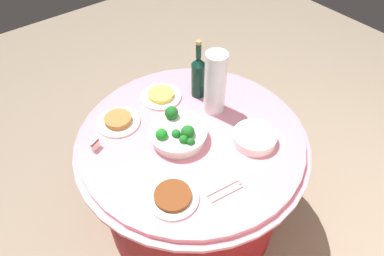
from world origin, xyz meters
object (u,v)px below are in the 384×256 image
at_px(decorative_fruit_vase, 215,86).
at_px(serving_tongs, 226,190).
at_px(broccoli_bowl, 178,133).
at_px(food_plate_peanuts, 118,121).
at_px(label_placard_front, 95,144).
at_px(food_plate_fried_egg, 161,96).
at_px(food_plate_stir_fry, 173,197).
at_px(plate_stack, 254,138).
at_px(wine_bottle, 198,76).

bearing_deg(decorative_fruit_vase, serving_tongs, 55.23).
height_order(broccoli_bowl, food_plate_peanuts, broccoli_bowl).
bearing_deg(decorative_fruit_vase, broccoli_bowl, 12.23).
bearing_deg(food_plate_peanuts, label_placard_front, 27.46).
relative_size(serving_tongs, food_plate_fried_egg, 0.76).
distance_m(food_plate_fried_egg, food_plate_stir_fry, 0.65).
relative_size(decorative_fruit_vase, food_plate_stir_fry, 1.55).
distance_m(plate_stack, food_plate_peanuts, 0.68).
bearing_deg(label_placard_front, food_plate_fried_egg, -165.48).
relative_size(decorative_fruit_vase, serving_tongs, 2.02).
distance_m(plate_stack, food_plate_fried_egg, 0.57).
bearing_deg(serving_tongs, broccoli_bowl, -92.59).
bearing_deg(broccoli_bowl, food_plate_fried_egg, -109.87).
xyz_separation_m(broccoli_bowl, plate_stack, (-0.28, 0.24, -0.02)).
bearing_deg(food_plate_stir_fry, food_plate_peanuts, -94.81).
xyz_separation_m(plate_stack, wine_bottle, (-0.01, -0.44, 0.10)).
height_order(food_plate_fried_egg, label_placard_front, label_placard_front).
height_order(wine_bottle, food_plate_stir_fry, wine_bottle).
height_order(plate_stack, label_placard_front, label_placard_front).
bearing_deg(broccoli_bowl, label_placard_front, -28.88).
distance_m(serving_tongs, food_plate_fried_egg, 0.68).
height_order(broccoli_bowl, decorative_fruit_vase, decorative_fruit_vase).
xyz_separation_m(food_plate_fried_egg, label_placard_front, (0.45, 0.12, 0.02)).
xyz_separation_m(food_plate_fried_egg, food_plate_stir_fry, (0.33, 0.56, -0.00)).
bearing_deg(wine_bottle, label_placard_front, 1.29).
bearing_deg(plate_stack, food_plate_peanuts, -48.62).
relative_size(wine_bottle, food_plate_peanuts, 1.53).
height_order(broccoli_bowl, serving_tongs, broccoli_bowl).
bearing_deg(plate_stack, wine_bottle, -90.78).
bearing_deg(decorative_fruit_vase, food_plate_peanuts, -25.53).
xyz_separation_m(wine_bottle, decorative_fruit_vase, (0.01, 0.14, 0.02)).
distance_m(food_plate_peanuts, food_plate_fried_egg, 0.28).
relative_size(broccoli_bowl, decorative_fruit_vase, 0.82).
xyz_separation_m(plate_stack, serving_tongs, (0.30, 0.13, -0.02)).
relative_size(food_plate_peanuts, food_plate_fried_egg, 1.00).
bearing_deg(food_plate_fried_egg, serving_tongs, 79.30).
relative_size(broccoli_bowl, label_placard_front, 5.09).
xyz_separation_m(food_plate_peanuts, food_plate_fried_egg, (-0.28, -0.03, -0.00)).
bearing_deg(plate_stack, label_placard_front, -34.37).
xyz_separation_m(broccoli_bowl, label_placard_front, (0.34, -0.19, -0.01)).
bearing_deg(label_placard_front, wine_bottle, -178.71).
distance_m(plate_stack, decorative_fruit_vase, 0.32).
distance_m(decorative_fruit_vase, food_plate_stir_fry, 0.60).
xyz_separation_m(wine_bottle, food_plate_fried_egg, (0.18, -0.10, -0.12)).
distance_m(plate_stack, food_plate_stir_fry, 0.50).
bearing_deg(label_placard_front, plate_stack, 145.63).
relative_size(plate_stack, food_plate_stir_fry, 0.95).
relative_size(plate_stack, food_plate_peanuts, 0.95).
xyz_separation_m(broccoli_bowl, serving_tongs, (0.02, 0.37, -0.04)).
xyz_separation_m(plate_stack, food_plate_peanuts, (0.45, -0.51, -0.01)).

